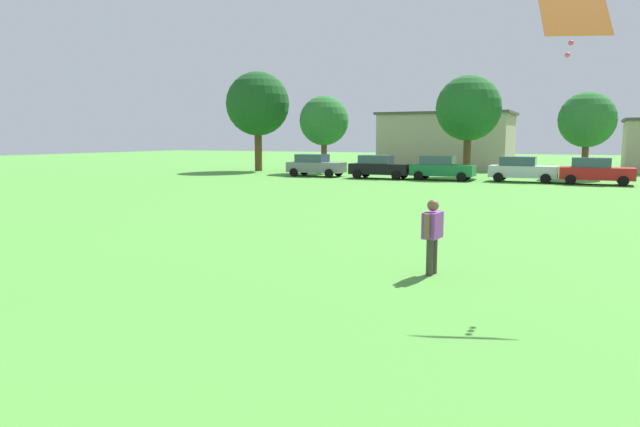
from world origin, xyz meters
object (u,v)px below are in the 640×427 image
at_px(parked_car_green_2, 442,168).
at_px(parked_car_red_4, 595,171).
at_px(parked_car_gray_0, 315,165).
at_px(tree_far_left, 258,104).
at_px(parked_car_silver_3, 522,169).
at_px(parked_car_black_1, 379,167).
at_px(adult_bystander, 432,230).
at_px(kite, 575,20).
at_px(tree_left, 324,121).
at_px(tree_far_right, 587,120).
at_px(tree_right, 469,109).

height_order(parked_car_green_2, parked_car_red_4, same).
height_order(parked_car_gray_0, parked_car_red_4, same).
bearing_deg(tree_far_left, parked_car_green_2, -14.19).
height_order(parked_car_green_2, parked_car_silver_3, same).
bearing_deg(parked_car_black_1, parked_car_gray_0, 178.01).
bearing_deg(adult_bystander, parked_car_gray_0, 37.17).
bearing_deg(parked_car_gray_0, parked_car_silver_3, 2.88).
distance_m(parked_car_black_1, parked_car_green_2, 4.45).
bearing_deg(kite, parked_car_black_1, 115.88).
xyz_separation_m(parked_car_black_1, tree_left, (-6.45, 4.53, 3.45)).
height_order(parked_car_gray_0, tree_far_right, tree_far_right).
height_order(adult_bystander, tree_left, tree_left).
bearing_deg(parked_car_red_4, adult_bystander, -96.99).
bearing_deg(parked_car_green_2, tree_far_right, 35.52).
relative_size(parked_car_gray_0, tree_left, 0.67).
relative_size(parked_car_red_4, tree_right, 0.57).
bearing_deg(adult_bystander, kite, -79.03).
relative_size(parked_car_green_2, parked_car_silver_3, 1.00).
bearing_deg(parked_car_black_1, parked_car_red_4, 2.54).
distance_m(parked_car_gray_0, parked_car_black_1, 5.20).
bearing_deg(parked_car_black_1, parked_car_silver_3, 5.49).
xyz_separation_m(parked_car_gray_0, tree_far_left, (-7.68, 4.45, 4.98)).
xyz_separation_m(parked_car_black_1, parked_car_green_2, (4.45, 0.25, 0.00)).
relative_size(parked_car_green_2, tree_right, 0.57).
distance_m(parked_car_black_1, tree_far_left, 14.57).
height_order(parked_car_red_4, tree_far_right, tree_far_right).
xyz_separation_m(parked_car_gray_0, parked_car_green_2, (9.64, 0.07, 0.00)).
relative_size(parked_car_red_4, tree_far_left, 0.50).
bearing_deg(parked_car_red_4, tree_left, 169.22).
bearing_deg(parked_car_silver_3, tree_right, 139.07).
height_order(parked_car_gray_0, parked_car_black_1, same).
relative_size(adult_bystander, parked_car_red_4, 0.38).
distance_m(tree_left, tree_right, 11.80).
bearing_deg(parked_car_silver_3, kite, -82.83).
bearing_deg(parked_car_silver_3, tree_far_left, 170.67).
relative_size(parked_car_black_1, tree_left, 0.67).
height_order(kite, tree_far_right, tree_far_right).
relative_size(parked_car_gray_0, tree_far_right, 0.69).
distance_m(tree_far_left, tree_left, 6.62).
xyz_separation_m(parked_car_gray_0, tree_far_right, (18.60, 6.46, 3.33)).
bearing_deg(tree_left, parked_car_black_1, -35.09).
bearing_deg(kite, tree_right, 103.87).
xyz_separation_m(parked_car_black_1, tree_far_left, (-12.88, 4.63, 4.98)).
bearing_deg(parked_car_red_4, parked_car_gray_0, -178.69).
bearing_deg(parked_car_gray_0, parked_car_green_2, 0.40).
bearing_deg(parked_car_black_1, adult_bystander, -68.76).
bearing_deg(tree_left, tree_far_right, 6.08).
distance_m(adult_bystander, tree_far_left, 40.00).
relative_size(parked_car_silver_3, tree_far_left, 0.50).
distance_m(parked_car_gray_0, parked_car_green_2, 9.65).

